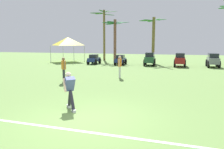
{
  "coord_description": "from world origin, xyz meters",
  "views": [
    {
      "loc": [
        2.7,
        -6.31,
        2.49
      ],
      "look_at": [
        -0.28,
        4.01,
        0.9
      ],
      "focal_mm": 35.0,
      "sensor_mm": 36.0,
      "label": 1
    }
  ],
  "objects_px": {
    "palm_tree_left_of_centre": "(115,36)",
    "event_tent": "(68,41)",
    "teammate_deep": "(64,67)",
    "parked_car_slot_c": "(150,59)",
    "palm_tree_right_of_centre": "(153,36)",
    "parked_car_slot_b": "(121,60)",
    "teammate_near_sideline": "(120,65)",
    "frisbee_in_flight": "(71,90)",
    "parked_car_slot_e": "(213,60)",
    "parked_car_slot_d": "(180,59)",
    "frisbee_thrower": "(70,88)",
    "parked_car_slot_a": "(94,59)",
    "palm_tree_far_left": "(104,29)"
  },
  "relations": [
    {
      "from": "frisbee_in_flight",
      "to": "palm_tree_right_of_centre",
      "type": "xyz_separation_m",
      "value": [
        1.38,
        18.73,
        2.64
      ]
    },
    {
      "from": "parked_car_slot_b",
      "to": "teammate_near_sideline",
      "type": "bearing_deg",
      "value": -76.47
    },
    {
      "from": "teammate_near_sideline",
      "to": "teammate_deep",
      "type": "height_order",
      "value": "same"
    },
    {
      "from": "parked_car_slot_c",
      "to": "palm_tree_far_left",
      "type": "bearing_deg",
      "value": 143.92
    },
    {
      "from": "parked_car_slot_b",
      "to": "parked_car_slot_c",
      "type": "xyz_separation_m",
      "value": [
        3.23,
        0.15,
        0.18
      ]
    },
    {
      "from": "parked_car_slot_a",
      "to": "palm_tree_right_of_centre",
      "type": "bearing_deg",
      "value": 23.19
    },
    {
      "from": "palm_tree_left_of_centre",
      "to": "parked_car_slot_d",
      "type": "bearing_deg",
      "value": -23.19
    },
    {
      "from": "teammate_deep",
      "to": "parked_car_slot_b",
      "type": "bearing_deg",
      "value": 86.0
    },
    {
      "from": "frisbee_in_flight",
      "to": "teammate_deep",
      "type": "distance_m",
      "value": 5.21
    },
    {
      "from": "parked_car_slot_a",
      "to": "palm_tree_left_of_centre",
      "type": "xyz_separation_m",
      "value": [
        1.62,
        3.26,
        2.67
      ]
    },
    {
      "from": "parked_car_slot_c",
      "to": "event_tent",
      "type": "xyz_separation_m",
      "value": [
        -10.71,
        1.81,
        1.88
      ]
    },
    {
      "from": "palm_tree_far_left",
      "to": "parked_car_slot_b",
      "type": "bearing_deg",
      "value": -55.03
    },
    {
      "from": "parked_car_slot_c",
      "to": "parked_car_slot_b",
      "type": "bearing_deg",
      "value": -177.34
    },
    {
      "from": "parked_car_slot_a",
      "to": "parked_car_slot_e",
      "type": "xyz_separation_m",
      "value": [
        12.71,
        0.22,
        0.18
      ]
    },
    {
      "from": "parked_car_slot_e",
      "to": "palm_tree_far_left",
      "type": "xyz_separation_m",
      "value": [
        -13.12,
        4.9,
        3.54
      ]
    },
    {
      "from": "frisbee_in_flight",
      "to": "teammate_deep",
      "type": "xyz_separation_m",
      "value": [
        -2.71,
        4.43,
        0.33
      ]
    },
    {
      "from": "palm_tree_left_of_centre",
      "to": "event_tent",
      "type": "height_order",
      "value": "palm_tree_left_of_centre"
    },
    {
      "from": "parked_car_slot_c",
      "to": "palm_tree_far_left",
      "type": "distance_m",
      "value": 9.13
    },
    {
      "from": "frisbee_in_flight",
      "to": "parked_car_slot_a",
      "type": "relative_size",
      "value": 0.16
    },
    {
      "from": "parked_car_slot_a",
      "to": "event_tent",
      "type": "height_order",
      "value": "event_tent"
    },
    {
      "from": "teammate_near_sideline",
      "to": "parked_car_slot_b",
      "type": "distance_m",
      "value": 9.26
    },
    {
      "from": "palm_tree_far_left",
      "to": "parked_car_slot_d",
      "type": "bearing_deg",
      "value": -27.82
    },
    {
      "from": "parked_car_slot_b",
      "to": "palm_tree_left_of_centre",
      "type": "distance_m",
      "value": 4.48
    },
    {
      "from": "teammate_near_sideline",
      "to": "parked_car_slot_e",
      "type": "height_order",
      "value": "teammate_near_sideline"
    },
    {
      "from": "parked_car_slot_d",
      "to": "parked_car_slot_e",
      "type": "height_order",
      "value": "same"
    },
    {
      "from": "teammate_near_sideline",
      "to": "parked_car_slot_c",
      "type": "xyz_separation_m",
      "value": [
        1.06,
        9.15,
        -0.2
      ]
    },
    {
      "from": "frisbee_in_flight",
      "to": "palm_tree_right_of_centre",
      "type": "bearing_deg",
      "value": 85.78
    },
    {
      "from": "palm_tree_right_of_centre",
      "to": "event_tent",
      "type": "relative_size",
      "value": 1.61
    },
    {
      "from": "parked_car_slot_e",
      "to": "palm_tree_far_left",
      "type": "height_order",
      "value": "palm_tree_far_left"
    },
    {
      "from": "parked_car_slot_b",
      "to": "palm_tree_right_of_centre",
      "type": "bearing_deg",
      "value": 39.85
    },
    {
      "from": "frisbee_in_flight",
      "to": "palm_tree_left_of_centre",
      "type": "distance_m",
      "value": 19.71
    },
    {
      "from": "parked_car_slot_c",
      "to": "palm_tree_left_of_centre",
      "type": "bearing_deg",
      "value": 147.0
    },
    {
      "from": "parked_car_slot_a",
      "to": "parked_car_slot_e",
      "type": "relative_size",
      "value": 0.94
    },
    {
      "from": "teammate_near_sideline",
      "to": "parked_car_slot_d",
      "type": "bearing_deg",
      "value": 64.67
    },
    {
      "from": "teammate_deep",
      "to": "parked_car_slot_c",
      "type": "distance_m",
      "value": 12.38
    },
    {
      "from": "teammate_deep",
      "to": "parked_car_slot_e",
      "type": "bearing_deg",
      "value": 48.6
    },
    {
      "from": "parked_car_slot_c",
      "to": "palm_tree_left_of_centre",
      "type": "height_order",
      "value": "palm_tree_left_of_centre"
    },
    {
      "from": "parked_car_slot_a",
      "to": "palm_tree_right_of_centre",
      "type": "height_order",
      "value": "palm_tree_right_of_centre"
    },
    {
      "from": "frisbee_thrower",
      "to": "teammate_deep",
      "type": "xyz_separation_m",
      "value": [
        -2.93,
        4.95,
        0.15
      ]
    },
    {
      "from": "teammate_near_sideline",
      "to": "parked_car_slot_b",
      "type": "xyz_separation_m",
      "value": [
        -2.17,
        9.0,
        -0.38
      ]
    },
    {
      "from": "event_tent",
      "to": "parked_car_slot_e",
      "type": "bearing_deg",
      "value": -5.91
    },
    {
      "from": "palm_tree_left_of_centre",
      "to": "event_tent",
      "type": "bearing_deg",
      "value": -167.82
    },
    {
      "from": "frisbee_thrower",
      "to": "parked_car_slot_c",
      "type": "relative_size",
      "value": 0.58
    },
    {
      "from": "frisbee_thrower",
      "to": "palm_tree_right_of_centre",
      "type": "bearing_deg",
      "value": 86.55
    },
    {
      "from": "frisbee_thrower",
      "to": "palm_tree_left_of_centre",
      "type": "distance_m",
      "value": 20.24
    },
    {
      "from": "frisbee_thrower",
      "to": "palm_tree_far_left",
      "type": "bearing_deg",
      "value": 104.77
    },
    {
      "from": "teammate_deep",
      "to": "parked_car_slot_a",
      "type": "height_order",
      "value": "teammate_deep"
    },
    {
      "from": "parked_car_slot_c",
      "to": "event_tent",
      "type": "height_order",
      "value": "event_tent"
    },
    {
      "from": "parked_car_slot_e",
      "to": "palm_tree_right_of_centre",
      "type": "distance_m",
      "value": 7.21
    },
    {
      "from": "parked_car_slot_d",
      "to": "palm_tree_right_of_centre",
      "type": "distance_m",
      "value": 4.9
    }
  ]
}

